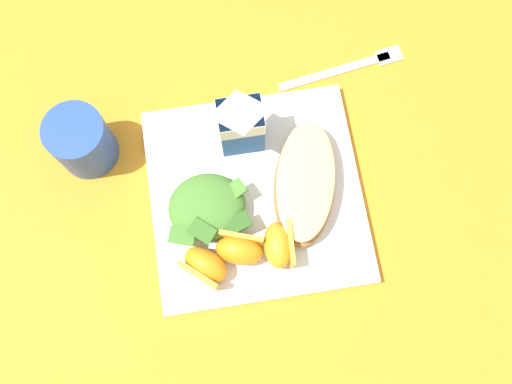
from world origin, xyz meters
name	(u,v)px	position (x,y,z in m)	size (l,w,h in m)	color
ground	(256,197)	(0.00, 0.00, 0.00)	(3.00, 3.00, 0.00)	orange
white_plate	(256,196)	(0.00, 0.00, 0.01)	(0.28, 0.28, 0.02)	white
cheesy_pizza_bread	(304,181)	(0.06, 0.00, 0.03)	(0.12, 0.18, 0.04)	#A87038
green_salad_pile	(207,207)	(-0.07, -0.01, 0.04)	(0.11, 0.10, 0.04)	#4C8433
milk_carton	(241,122)	(-0.01, 0.08, 0.08)	(0.06, 0.04, 0.11)	#23569E
orange_wedge_front	(205,266)	(-0.08, -0.09, 0.04)	(0.07, 0.07, 0.04)	orange
orange_wedge_middle	(239,249)	(-0.03, -0.07, 0.04)	(0.07, 0.05, 0.04)	orange
orange_wedge_rear	(279,245)	(0.02, -0.08, 0.04)	(0.04, 0.06, 0.04)	orange
metal_fork	(351,66)	(0.17, 0.17, 0.00)	(0.19, 0.05, 0.01)	silver
drinking_blue_cup	(82,141)	(-0.22, 0.10, 0.04)	(0.08, 0.08, 0.09)	#284CA3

